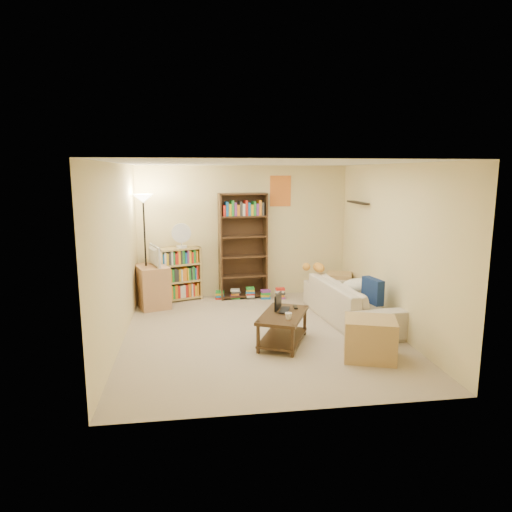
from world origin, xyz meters
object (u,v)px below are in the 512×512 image
at_px(television, 151,256).
at_px(end_cabinet, 370,339).
at_px(mug, 288,316).
at_px(laptop, 288,310).
at_px(short_bookshelf, 180,274).
at_px(sofa, 352,301).
at_px(tabby_cat, 317,267).
at_px(tv_stand, 152,286).
at_px(floor_lamp, 144,218).
at_px(coffee_table, 283,324).
at_px(desk_fan, 181,235).
at_px(tall_bookshelf, 243,243).
at_px(side_table, 339,287).

bearing_deg(television, end_cabinet, -151.82).
bearing_deg(end_cabinet, mug, 156.96).
bearing_deg(laptop, short_bookshelf, 52.70).
xyz_separation_m(sofa, tabby_cat, (-0.37, 0.81, 0.41)).
bearing_deg(sofa, laptop, 115.44).
bearing_deg(short_bookshelf, tv_stand, -161.72).
xyz_separation_m(tabby_cat, mug, (-0.91, -1.90, -0.24)).
distance_m(tv_stand, short_bookshelf, 0.61).
bearing_deg(tv_stand, end_cabinet, -61.82).
relative_size(television, end_cabinet, 0.98).
xyz_separation_m(mug, floor_lamp, (-2.07, 2.39, 1.11)).
height_order(coffee_table, desk_fan, desk_fan).
relative_size(mug, short_bookshelf, 0.13).
distance_m(mug, tall_bookshelf, 2.80).
bearing_deg(tabby_cat, laptop, -118.65).
bearing_deg(television, laptop, -153.14).
bearing_deg(laptop, desk_fan, 52.27).
height_order(desk_fan, floor_lamp, floor_lamp).
bearing_deg(short_bookshelf, tabby_cat, -38.27).
bearing_deg(side_table, television, 178.29).
distance_m(tall_bookshelf, desk_fan, 1.16).
bearing_deg(sofa, mug, 124.57).
height_order(sofa, desk_fan, desk_fan).
bearing_deg(tall_bookshelf, tabby_cat, -39.62).
bearing_deg(desk_fan, short_bookshelf, 139.94).
xyz_separation_m(tv_stand, short_bookshelf, (0.47, 0.37, 0.13)).
distance_m(floor_lamp, end_cabinet, 4.35).
distance_m(tall_bookshelf, end_cabinet, 3.48).
bearing_deg(floor_lamp, television, -16.45).
bearing_deg(sofa, tall_bookshelf, 38.10).
bearing_deg(coffee_table, short_bookshelf, 145.44).
bearing_deg(end_cabinet, desk_fan, 128.03).
distance_m(tv_stand, television, 0.55).
distance_m(coffee_table, laptop, 0.21).
bearing_deg(floor_lamp, tall_bookshelf, 10.74).
bearing_deg(tv_stand, short_bookshelf, 19.13).
xyz_separation_m(sofa, coffee_table, (-1.31, -0.84, -0.03)).
distance_m(tall_bookshelf, floor_lamp, 1.88).
bearing_deg(desk_fan, television, -148.90).
bearing_deg(side_table, tabby_cat, -146.66).
relative_size(coffee_table, tall_bookshelf, 0.56).
bearing_deg(television, short_bookshelf, -70.87).
height_order(television, desk_fan, desk_fan).
height_order(sofa, short_bookshelf, short_bookshelf).
height_order(floor_lamp, end_cabinet, floor_lamp).
bearing_deg(desk_fan, tabby_cat, -18.25).
xyz_separation_m(sofa, end_cabinet, (-0.30, -1.51, -0.05)).
xyz_separation_m(coffee_table, television, (-1.94, 2.11, 0.64)).
bearing_deg(short_bookshelf, sofa, -49.81).
xyz_separation_m(short_bookshelf, end_cabinet, (2.48, -3.14, -0.23)).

